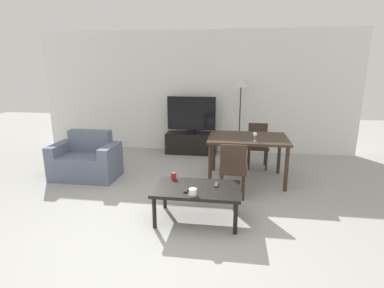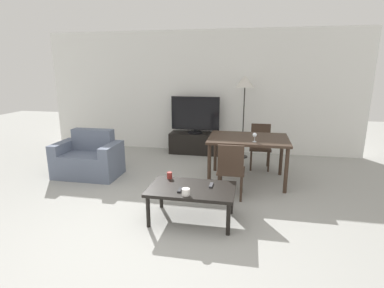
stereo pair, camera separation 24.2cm
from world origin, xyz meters
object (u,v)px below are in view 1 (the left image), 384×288
(coffee_table, at_px, (197,191))
(cup_colored_far, at_px, (173,176))
(remote_secondary, at_px, (216,185))
(wine_glass_left, at_px, (255,135))
(remote_primary, at_px, (186,190))
(armchair, at_px, (86,161))
(tv_stand, at_px, (191,143))
(dining_chair_near, at_px, (233,168))
(dining_table, at_px, (248,142))
(dining_chair_far, at_px, (258,143))
(floor_lamp, at_px, (241,85))
(cup_white_near, at_px, (193,192))
(tv, at_px, (191,115))

(coffee_table, relative_size, cup_colored_far, 12.34)
(remote_secondary, height_order, wine_glass_left, wine_glass_left)
(remote_primary, distance_m, wine_glass_left, 1.67)
(armchair, height_order, tv_stand, armchair)
(dining_chair_near, height_order, remote_primary, dining_chair_near)
(coffee_table, height_order, dining_table, dining_table)
(tv_stand, relative_size, dining_chair_near, 1.34)
(cup_colored_far, bearing_deg, armchair, 150.53)
(cup_colored_far, bearing_deg, dining_chair_far, 58.72)
(floor_lamp, height_order, cup_colored_far, floor_lamp)
(armchair, xyz_separation_m, floor_lamp, (2.67, 1.68, 1.25))
(remote_primary, height_order, cup_white_near, cup_white_near)
(dining_table, relative_size, dining_chair_near, 1.55)
(dining_chair_far, relative_size, floor_lamp, 0.48)
(dining_table, xyz_separation_m, remote_secondary, (-0.43, -1.42, -0.23))
(remote_primary, bearing_deg, tv, 97.20)
(coffee_table, distance_m, dining_chair_near, 0.87)
(remote_secondary, xyz_separation_m, wine_glass_left, (0.53, 1.13, 0.41))
(cup_white_near, relative_size, cup_colored_far, 1.09)
(dining_chair_near, height_order, dining_chair_far, same)
(dining_table, distance_m, dining_chair_far, 0.84)
(dining_table, height_order, wine_glass_left, wine_glass_left)
(armchair, height_order, remote_secondary, armchair)
(dining_table, xyz_separation_m, cup_colored_far, (-1.02, -1.27, -0.19))
(floor_lamp, xyz_separation_m, wine_glass_left, (0.22, -1.70, -0.68))
(tv, xyz_separation_m, dining_chair_near, (0.96, -2.32, -0.41))
(dining_table, distance_m, cup_white_near, 1.91)
(floor_lamp, distance_m, cup_white_near, 3.40)
(floor_lamp, distance_m, remote_secondary, 3.05)
(dining_table, distance_m, wine_glass_left, 0.36)
(tv_stand, distance_m, cup_white_near, 3.35)
(remote_primary, bearing_deg, tv_stand, 97.19)
(dining_table, height_order, cup_colored_far, dining_table)
(floor_lamp, bearing_deg, tv_stand, 172.94)
(dining_chair_near, height_order, floor_lamp, floor_lamp)
(tv_stand, relative_size, remote_primary, 7.54)
(remote_secondary, bearing_deg, dining_chair_near, 72.53)
(remote_secondary, bearing_deg, dining_table, 73.14)
(armchair, xyz_separation_m, wine_glass_left, (2.89, -0.02, 0.57))
(remote_primary, xyz_separation_m, remote_secondary, (0.35, 0.22, 0.00))
(tv_stand, xyz_separation_m, cup_white_near, (0.50, -3.31, 0.25))
(dining_chair_near, xyz_separation_m, floor_lamp, (0.11, 2.19, 1.08))
(tv, height_order, cup_colored_far, tv)
(tv, bearing_deg, armchair, -131.65)
(dining_chair_far, bearing_deg, tv, 151.93)
(coffee_table, relative_size, cup_white_near, 11.27)
(armchair, relative_size, dining_chair_far, 1.32)
(dining_table, relative_size, remote_secondary, 8.73)
(dining_table, xyz_separation_m, dining_chair_far, (0.23, 0.78, -0.21))
(tv, distance_m, dining_chair_far, 1.65)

